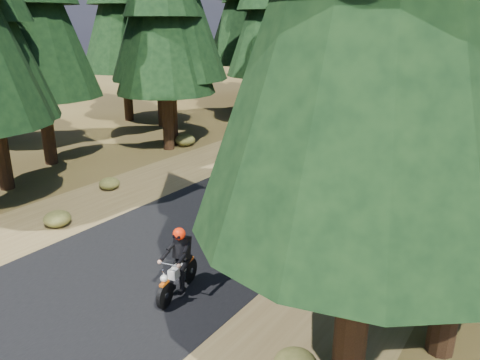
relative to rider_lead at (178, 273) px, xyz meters
name	(u,v)px	position (x,y,z in m)	size (l,w,h in m)	color
ground	(212,229)	(-1.50, 3.19, -0.52)	(120.00, 120.00, 0.00)	#483719
road	(292,183)	(-1.50, 8.19, -0.51)	(6.00, 100.00, 0.01)	black
shoulder_l	(197,164)	(-6.10, 8.19, -0.52)	(3.20, 100.00, 0.01)	brown
shoulder_r	(417,209)	(3.10, 8.19, -0.52)	(3.20, 100.00, 0.01)	brown
understory_shrubs	(305,174)	(-1.25, 8.76, -0.25)	(14.49, 30.75, 0.63)	#474C1E
rider_lead	(178,273)	(0.00, 0.00, 0.00)	(0.87, 1.80, 1.54)	beige
rider_follow	(285,152)	(-2.98, 10.33, 0.00)	(1.04, 1.79, 1.53)	#9E180A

